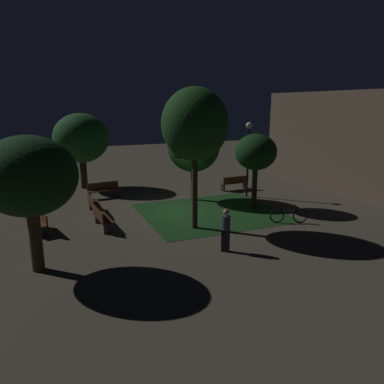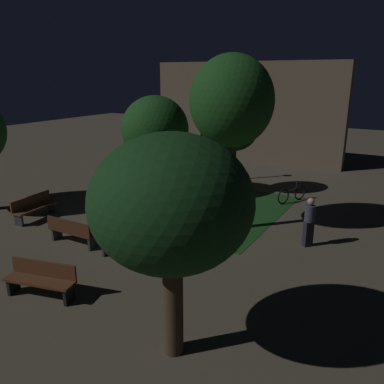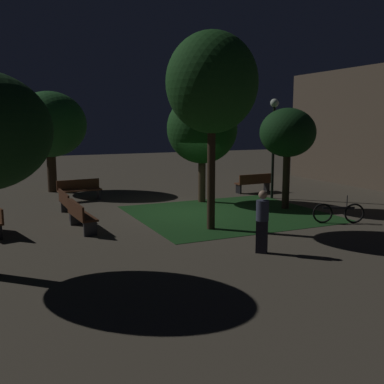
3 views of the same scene
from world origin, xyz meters
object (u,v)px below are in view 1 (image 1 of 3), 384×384
at_px(bench_lawn_edge, 102,218).
at_px(bench_back_row, 38,221).
at_px(bench_path_side, 94,205).
at_px(tree_right_canopy, 256,153).
at_px(pedestrian, 226,229).
at_px(tree_near_wall, 195,125).
at_px(bench_near_trees, 103,189).
at_px(tree_back_left, 29,177).
at_px(lamp_post_plaza_west, 248,146).
at_px(tree_back_right, 194,146).
at_px(bench_by_lamp, 235,182).
at_px(bicycle, 289,216).
at_px(tree_lawn_side, 81,138).

relative_size(bench_lawn_edge, bench_back_row, 0.98).
distance_m(bench_path_side, bench_lawn_edge, 2.25).
height_order(tree_right_canopy, pedestrian, tree_right_canopy).
xyz_separation_m(bench_path_side, tree_near_wall, (3.76, 3.72, 3.94)).
xyz_separation_m(bench_back_row, bench_near_trees, (-4.70, 3.48, 0.00)).
height_order(bench_path_side, tree_right_canopy, tree_right_canopy).
bearing_deg(bench_back_row, bench_near_trees, 143.45).
bearing_deg(tree_back_left, lamp_post_plaza_west, 116.73).
bearing_deg(tree_near_wall, bench_lawn_edge, -112.11).
relative_size(tree_right_canopy, tree_back_left, 0.87).
bearing_deg(tree_back_right, tree_right_canopy, 40.83).
bearing_deg(tree_back_right, tree_near_wall, -22.43).
bearing_deg(tree_near_wall, tree_back_right, 157.57).
height_order(bench_near_trees, tree_right_canopy, tree_right_canopy).
xyz_separation_m(bench_path_side, bench_by_lamp, (-1.81, 8.83, 0.00)).
xyz_separation_m(bench_back_row, tree_back_left, (3.90, -0.04, 2.61)).
xyz_separation_m(tree_near_wall, bicycle, (1.02, 4.18, -4.08)).
bearing_deg(tree_near_wall, lamp_post_plaza_west, 127.98).
bearing_deg(lamp_post_plaza_west, pedestrian, -36.49).
relative_size(bench_path_side, bench_near_trees, 0.99).
bearing_deg(tree_lawn_side, tree_right_canopy, 43.34).
bearing_deg(bench_by_lamp, bench_near_trees, -98.89).
xyz_separation_m(bench_back_row, lamp_post_plaza_west, (-1.76, 11.20, 2.44)).
relative_size(tree_back_left, pedestrian, 2.71).
bearing_deg(bench_back_row, tree_back_left, -0.54).
height_order(tree_lawn_side, tree_back_right, tree_lawn_side).
bearing_deg(bicycle, lamp_post_plaza_west, 171.12).
bearing_deg(bench_near_trees, tree_lawn_side, -166.40).
bearing_deg(tree_near_wall, tree_lawn_side, -160.34).
bearing_deg(bench_back_row, tree_near_wall, 71.40).
height_order(tree_near_wall, lamp_post_plaza_west, tree_near_wall).
relative_size(bench_path_side, bench_back_row, 0.97).
height_order(tree_near_wall, tree_right_canopy, tree_near_wall).
height_order(tree_lawn_side, pedestrian, tree_lawn_side).
bearing_deg(bench_near_trees, tree_back_left, -22.25).
bearing_deg(bench_by_lamp, tree_lawn_side, -116.00).
bearing_deg(bench_near_trees, pedestrian, 16.27).
relative_size(bench_back_row, lamp_post_plaza_west, 0.44).
xyz_separation_m(bicycle, pedestrian, (1.76, -4.16, 0.51)).
bearing_deg(bench_by_lamp, tree_back_right, -70.09).
bearing_deg(tree_right_canopy, tree_back_left, -71.22).
distance_m(tree_right_canopy, lamp_post_plaza_west, 2.30).
relative_size(bench_back_row, pedestrian, 1.16).
bearing_deg(tree_right_canopy, lamp_post_plaza_west, 158.06).
height_order(tree_near_wall, tree_lawn_side, tree_near_wall).
bearing_deg(bicycle, bench_path_side, -121.17).
distance_m(tree_right_canopy, pedestrian, 6.40).
xyz_separation_m(bench_lawn_edge, tree_near_wall, (1.51, 3.72, 3.94)).
height_order(bench_lawn_edge, tree_right_canopy, tree_right_canopy).
distance_m(tree_back_right, pedestrian, 7.69).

